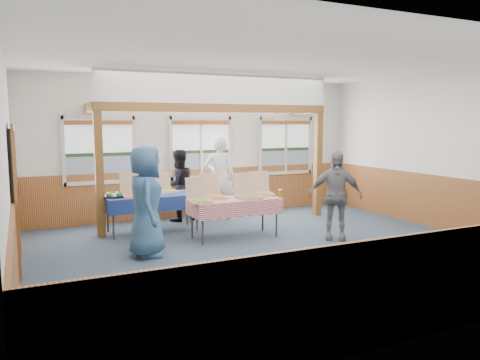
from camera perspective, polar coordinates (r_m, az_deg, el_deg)
name	(u,v)px	position (r m, az deg, el deg)	size (l,w,h in m)	color
floor	(272,251)	(8.16, 3.96, -8.59)	(8.00, 8.00, 0.00)	#2A3745
ceiling	(274,61)	(7.92, 4.17, 14.30)	(8.00, 8.00, 0.00)	white
wall_back	(200,148)	(11.06, -4.86, 3.95)	(8.00, 8.00, 0.00)	silver
wall_front	(443,182)	(5.14, 23.53, -0.27)	(8.00, 8.00, 0.00)	silver
wall_left	(8,168)	(6.88, -26.43, 1.31)	(8.00, 8.00, 0.00)	silver
wall_right	(444,152)	(10.43, 23.63, 3.19)	(8.00, 8.00, 0.00)	silver
wainscot_back	(201,192)	(11.14, -4.76, -1.46)	(7.98, 0.05, 1.10)	brown
wainscot_front	(436,282)	(5.38, 22.77, -11.40)	(7.98, 0.05, 1.10)	brown
wainscot_left	(15,245)	(7.05, -25.75, -7.20)	(0.05, 6.98, 1.10)	brown
wainscot_right	(441,202)	(10.53, 23.26, -2.52)	(0.05, 6.98, 1.10)	brown
cased_opening	(14,199)	(7.84, -25.80, -2.09)	(0.06, 1.30, 2.10)	#303030
window_left	(100,147)	(10.43, -16.73, 3.92)	(1.56, 0.10, 1.46)	silver
window_mid	(201,144)	(11.01, -4.79, 4.35)	(1.56, 0.10, 1.46)	silver
window_right	(286,143)	(12.01, 5.57, 4.57)	(1.56, 0.10, 1.46)	silver
post_left	(99,175)	(9.30, -16.78, 0.60)	(0.15, 0.15, 2.40)	brown
post_right	(318,165)	(11.18, 9.47, 1.85)	(0.15, 0.15, 2.40)	brown
cross_beam	(220,108)	(9.93, -2.47, 8.75)	(5.15, 0.18, 0.18)	brown
table_left	(152,197)	(9.54, -10.66, -2.09)	(2.01, 1.38, 0.76)	#303030
table_right	(235,202)	(8.90, -0.67, -2.65)	(1.84, 1.20, 0.76)	#303030
pizza_box_a	(133,193)	(9.33, -12.89, -1.58)	(0.43, 0.52, 0.46)	tan
pizza_box_b	(166,189)	(9.77, -8.98, -1.12)	(0.48, 0.54, 0.42)	tan
pizza_box_c	(199,199)	(8.51, -4.99, -2.26)	(0.41, 0.50, 0.43)	tan
pizza_box_d	(214,195)	(8.92, -3.24, -1.80)	(0.42, 0.52, 0.46)	tan
pizza_box_e	(248,195)	(8.92, 0.98, -1.79)	(0.45, 0.54, 0.47)	tan
pizza_box_f	(262,192)	(9.30, 2.66, -1.43)	(0.52, 0.59, 0.46)	tan
veggie_tray	(114,195)	(9.37, -15.11, -1.83)	(0.42, 0.42, 0.10)	black
drink_glass	(280,193)	(9.05, 4.89, -1.64)	(0.07, 0.07, 0.15)	#886116
woman_white	(220,178)	(10.56, -2.50, 0.23)	(0.69, 0.45, 1.88)	white
woman_black	(178,185)	(10.49, -7.51, -0.67)	(0.78, 0.60, 1.59)	black
man_blue	(146,201)	(7.80, -11.39, -2.55)	(0.90, 0.58, 1.83)	#32587F
person_grey	(335,195)	(8.94, 11.54, -1.84)	(0.98, 0.41, 1.67)	slate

